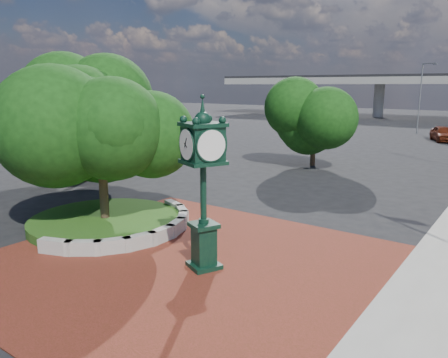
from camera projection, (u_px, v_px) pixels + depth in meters
ground at (200, 253)px, 15.21m from camera, size 200.00×200.00×0.00m
plaza at (181, 261)px, 14.41m from camera, size 12.00×12.00×0.04m
planter_wall at (145, 231)px, 16.70m from camera, size 2.96×6.77×0.54m
grass_bed at (105, 222)px, 18.02m from camera, size 6.10×6.10×0.40m
tree_planter at (100, 137)px, 17.28m from camera, size 5.20×5.20×6.33m
tree_northwest at (81, 113)px, 25.73m from camera, size 5.60×5.60×6.93m
tree_street at (314, 121)px, 31.08m from camera, size 4.40×4.40×5.45m
post_clock at (203, 178)px, 13.30m from camera, size 1.40×1.40×5.37m
parked_car at (443, 134)px, 45.23m from camera, size 3.60×5.05×1.60m
street_lamp_far at (422, 93)px, 51.52m from camera, size 1.77×0.80×8.22m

